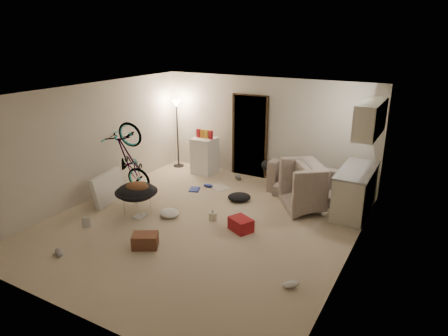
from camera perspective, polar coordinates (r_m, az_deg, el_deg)
The scene contains 38 objects.
floor at distance 7.76m, azimuth -3.36°, elevation -8.02°, with size 5.50×6.00×0.02m, color #C0AE93.
ceiling at distance 6.99m, azimuth -3.75°, elevation 10.73°, with size 5.50×6.00×0.02m, color white.
wall_back at distance 9.85m, azimuth 5.99°, elevation 5.58°, with size 5.50×0.02×2.50m, color beige.
wall_front at distance 5.20m, azimuth -21.91°, elevation -8.14°, with size 5.50×0.02×2.50m, color beige.
wall_left at distance 9.02m, azimuth -18.49°, elevation 3.47°, with size 0.02×6.00×2.50m, color beige.
wall_right at distance 6.31m, azimuth 18.11°, elevation -2.96°, with size 0.02×6.00×2.50m, color beige.
doorway at distance 10.03m, azimuth 3.75°, elevation 4.52°, with size 0.85×0.10×2.04m, color black.
door_trim at distance 10.00m, azimuth 3.68°, elevation 4.49°, with size 0.97×0.04×2.10m, color #302111.
floor_lamp at distance 10.70m, azimuth -6.74°, elevation 6.92°, with size 0.28×0.28×1.81m.
kitchen_counter at distance 8.49m, azimuth 18.21°, elevation -3.23°, with size 0.60×1.50×0.88m, color beige.
counter_top at distance 8.33m, azimuth 18.53°, elevation -0.29°, with size 0.64×1.54×0.04m, color gray.
kitchen_uppers at distance 8.05m, azimuth 20.21°, elevation 6.64°, with size 0.38×1.40×0.65m, color beige.
sofa at distance 9.17m, azimuth 12.40°, elevation -2.16°, with size 1.88×0.73×0.55m, color #3D453D.
armchair at distance 8.54m, azimuth 13.41°, elevation -3.22°, with size 1.11×0.97×0.72m, color #3D453D.
bicycle at distance 9.37m, azimuth -13.22°, elevation -0.67°, with size 0.59×1.69×0.89m, color black.
book_asset at distance 8.06m, azimuth -19.55°, elevation -7.96°, with size 0.15×0.21×0.02m, color maroon.
mini_fridge at distance 10.33m, azimuth -2.79°, elevation 1.79°, with size 0.55×0.55×0.93m, color white.
snack_box_0 at distance 10.27m, azimuth -3.65°, elevation 4.76°, with size 0.10×0.07×0.30m, color maroon.
snack_box_1 at distance 10.21m, azimuth -3.08°, elevation 4.68°, with size 0.10×0.07×0.30m, color #C57618.
snack_box_2 at distance 10.15m, azimuth -2.50°, elevation 4.61°, with size 0.10×0.07×0.30m, color gold.
snack_box_3 at distance 10.09m, azimuth -1.92°, elevation 4.53°, with size 0.10×0.07×0.30m, color maroon.
saucer_chair at distance 8.28m, azimuth -12.37°, elevation -3.83°, with size 0.86×0.86×0.61m.
hoodie at distance 8.16m, azimuth -12.34°, elevation -2.73°, with size 0.48×0.40×0.22m, color brown.
sofa_drape at distance 9.38m, azimuth 6.98°, elevation 0.35°, with size 0.56×0.46×0.28m, color black.
tv_box at distance 8.93m, azimuth -16.21°, elevation -2.73°, with size 0.12×0.98×0.64m, color silver.
drink_case_a at distance 7.04m, azimuth -11.20°, elevation -10.15°, with size 0.43×0.30×0.24m, color brown.
drink_case_b at distance 7.45m, azimuth 2.42°, elevation -8.05°, with size 0.42×0.31×0.24m, color maroon.
juicer at distance 7.85m, azimuth -1.60°, elevation -6.81°, with size 0.16×0.16×0.23m.
newspaper at distance 9.49m, azimuth -0.69°, elevation -2.73°, with size 0.37×0.49×0.01m, color beige.
book_blue at distance 9.34m, azimuth -4.23°, elevation -3.06°, with size 0.22×0.30×0.03m, color #2B3C9E.
book_white at distance 8.19m, azimuth -11.95°, elevation -6.74°, with size 0.20×0.26×0.02m, color silver.
shoe_0 at distance 9.47m, azimuth -2.28°, elevation -2.52°, with size 0.24×0.10×0.09m, color #2B3C9E.
shoe_1 at distance 10.00m, azimuth 2.00°, elevation -1.28°, with size 0.29×0.12×0.11m, color slate.
shoe_2 at distance 7.27m, azimuth -11.20°, elevation -9.87°, with size 0.24×0.10×0.09m, color #2B3C9E.
shoe_3 at distance 7.25m, azimuth -22.51°, elevation -11.08°, with size 0.28×0.11×0.10m, color slate.
shoe_4 at distance 6.06m, azimuth 9.52°, elevation -16.07°, with size 0.27×0.11×0.10m, color white.
clothes_lump_b at distance 8.74m, azimuth 2.19°, elevation -4.16°, with size 0.51×0.44×0.15m, color black.
clothes_lump_c at distance 8.09m, azimuth -7.81°, elevation -6.39°, with size 0.43×0.37×0.13m, color silver.
Camera 1 is at (3.77, -5.81, 3.49)m, focal length 32.00 mm.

